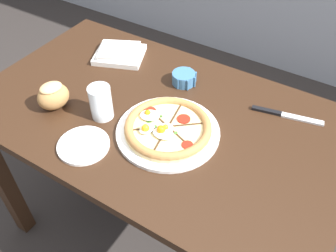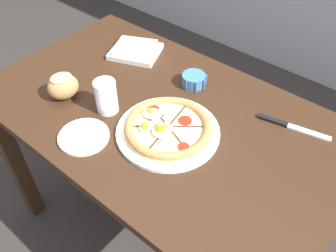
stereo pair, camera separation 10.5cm
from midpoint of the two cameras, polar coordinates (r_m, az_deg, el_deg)
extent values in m
plane|color=#2D2826|center=(1.74, -3.19, -16.51)|extent=(12.00, 12.00, 0.00)
cube|color=#331E11|center=(1.15, -4.62, 1.54)|extent=(1.21, 0.71, 0.03)
cube|color=#331E11|center=(1.62, -26.79, -7.69)|extent=(0.06, 0.06, 0.72)
cube|color=#331E11|center=(1.86, -12.56, 4.59)|extent=(0.06, 0.06, 0.72)
cube|color=#331E11|center=(1.52, 21.13, -9.78)|extent=(0.06, 0.06, 0.72)
cylinder|color=white|center=(1.07, -2.81, -1.06)|extent=(0.31, 0.31, 0.01)
cylinder|color=#E5C684|center=(1.06, -2.84, -0.60)|extent=(0.26, 0.26, 0.01)
cylinder|color=beige|center=(1.06, -2.85, -0.31)|extent=(0.22, 0.22, 0.00)
torus|color=#B27A42|center=(1.06, -2.85, -0.27)|extent=(0.26, 0.26, 0.03)
cube|color=#472D19|center=(1.09, -1.67, 1.63)|extent=(0.02, 0.11, 0.00)
cube|color=#472D19|center=(1.09, -4.53, 1.37)|extent=(0.10, 0.04, 0.00)
cube|color=#472D19|center=(1.05, -5.81, -0.52)|extent=(0.09, 0.07, 0.00)
cube|color=#472D19|center=(1.02, -4.12, -2.23)|extent=(0.02, 0.11, 0.00)
cube|color=#472D19|center=(1.02, -1.07, -1.94)|extent=(0.10, 0.04, 0.00)
cube|color=#472D19|center=(1.06, 0.09, 0.04)|extent=(0.09, 0.07, 0.00)
cylinder|color=red|center=(1.00, 0.13, -3.21)|extent=(0.03, 0.03, 0.00)
cylinder|color=red|center=(1.11, -5.75, 2.34)|extent=(0.04, 0.04, 0.00)
cylinder|color=red|center=(1.08, -0.26, 1.00)|extent=(0.04, 0.04, 0.00)
ellipsoid|color=white|center=(1.03, -3.69, -1.33)|extent=(0.07, 0.05, 0.01)
sphere|color=orange|center=(1.03, -4.05, -0.73)|extent=(0.03, 0.03, 0.03)
ellipsoid|color=white|center=(1.04, -3.42, -0.66)|extent=(0.05, 0.06, 0.01)
sphere|color=#F4AD1E|center=(1.04, -3.32, -0.36)|extent=(0.02, 0.02, 0.02)
ellipsoid|color=white|center=(1.08, -5.70, 1.61)|extent=(0.08, 0.07, 0.01)
sphere|color=orange|center=(1.09, -6.06, 2.00)|extent=(0.02, 0.02, 0.02)
ellipsoid|color=white|center=(1.04, -6.28, -0.57)|extent=(0.05, 0.06, 0.01)
sphere|color=#F4AD1E|center=(1.04, -6.54, -0.49)|extent=(0.02, 0.02, 0.02)
cylinder|color=#477A2D|center=(1.06, -4.96, -0.24)|extent=(0.01, 0.01, 0.00)
cylinder|color=#2D5B1E|center=(1.06, -3.90, -0.01)|extent=(0.01, 0.01, 0.00)
cylinder|color=#386B23|center=(1.08, -5.85, 0.73)|extent=(0.02, 0.02, 0.00)
cylinder|color=#477A2D|center=(1.03, -1.64, -1.25)|extent=(0.01, 0.01, 0.00)
cylinder|color=#477A2D|center=(1.03, -4.88, -1.47)|extent=(0.01, 0.01, 0.00)
cylinder|color=#2D5B1E|center=(1.05, -3.00, -0.18)|extent=(0.02, 0.02, 0.00)
cylinder|color=#2D5B1E|center=(1.01, 0.03, -2.78)|extent=(0.01, 0.01, 0.00)
cylinder|color=#2D5B1E|center=(1.09, -3.94, 1.45)|extent=(0.01, 0.01, 0.00)
cylinder|color=teal|center=(1.24, 0.23, 7.54)|extent=(0.08, 0.08, 0.04)
cylinder|color=beige|center=(1.24, 0.23, 7.73)|extent=(0.06, 0.06, 0.02)
cylinder|color=teal|center=(1.23, 1.85, 6.94)|extent=(0.01, 0.01, 0.04)
cylinder|color=teal|center=(1.25, 2.04, 7.79)|extent=(0.01, 0.01, 0.04)
cylinder|color=teal|center=(1.27, 1.19, 8.47)|extent=(0.01, 0.01, 0.04)
cylinder|color=teal|center=(1.28, -0.20, 8.60)|extent=(0.01, 0.01, 0.04)
cylinder|color=teal|center=(1.26, -1.36, 8.11)|extent=(0.01, 0.01, 0.04)
cylinder|color=teal|center=(1.24, -1.61, 7.27)|extent=(0.01, 0.01, 0.04)
cylinder|color=teal|center=(1.22, -0.77, 6.56)|extent=(0.01, 0.01, 0.04)
cylinder|color=teal|center=(1.21, 0.68, 6.42)|extent=(0.01, 0.01, 0.04)
cube|color=silver|center=(1.41, -9.93, 11.12)|extent=(0.22, 0.21, 0.02)
cube|color=silver|center=(1.40, -10.02, 11.73)|extent=(0.19, 0.18, 0.02)
ellipsoid|color=#B27F47|center=(1.21, -20.33, 4.32)|extent=(0.11, 0.12, 0.09)
ellipsoid|color=#EAB775|center=(1.18, -20.76, 5.65)|extent=(0.08, 0.09, 0.03)
cube|color=silver|center=(1.17, 18.38, 0.94)|extent=(0.13, 0.05, 0.01)
cube|color=black|center=(1.17, 13.07, 2.29)|extent=(0.10, 0.03, 0.01)
cylinder|color=white|center=(1.12, -13.38, 3.59)|extent=(0.07, 0.07, 0.11)
cylinder|color=silver|center=(1.14, -13.20, 2.74)|extent=(0.06, 0.06, 0.06)
cylinder|color=white|center=(1.07, -16.15, -3.12)|extent=(0.15, 0.15, 0.01)
camera|label=1|loc=(0.05, -92.87, -2.81)|focal=38.00mm
camera|label=2|loc=(0.05, 87.13, 2.81)|focal=38.00mm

